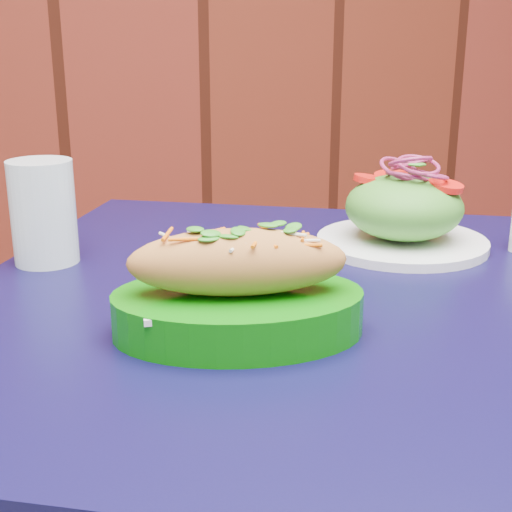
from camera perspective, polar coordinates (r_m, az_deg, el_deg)
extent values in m
cube|color=black|center=(0.80, 5.00, -4.00)|extent=(1.06, 1.06, 0.03)
cylinder|color=black|center=(1.32, -8.72, -13.07)|extent=(0.04, 0.04, 0.72)
cube|color=white|center=(0.67, -1.46, -3.26)|extent=(0.18, 0.11, 0.01)
ellipsoid|color=#BE763C|center=(0.66, -1.49, -0.48)|extent=(0.21, 0.11, 0.06)
cylinder|color=white|center=(0.98, 11.58, 1.08)|extent=(0.23, 0.23, 0.01)
ellipsoid|color=#4C992D|center=(0.97, 11.75, 3.85)|extent=(0.16, 0.16, 0.09)
cylinder|color=red|center=(0.95, 14.96, 5.73)|extent=(0.05, 0.05, 0.01)
cylinder|color=red|center=(0.97, 9.16, 6.35)|extent=(0.05, 0.05, 0.01)
cylinder|color=red|center=(1.00, 10.74, 6.57)|extent=(0.05, 0.05, 0.01)
torus|color=#9A2154|center=(0.96, 11.92, 6.63)|extent=(0.06, 0.06, 0.01)
torus|color=#9A2154|center=(0.95, 11.94, 6.87)|extent=(0.06, 0.06, 0.01)
torus|color=#9A2154|center=(0.95, 11.95, 7.10)|extent=(0.06, 0.06, 0.01)
torus|color=#9A2154|center=(0.95, 11.97, 7.34)|extent=(0.06, 0.06, 0.01)
torus|color=#9A2154|center=(0.95, 11.98, 7.58)|extent=(0.06, 0.06, 0.01)
torus|color=#9A2154|center=(0.95, 12.00, 7.81)|extent=(0.06, 0.06, 0.01)
cylinder|color=silver|center=(0.92, -16.65, 3.38)|extent=(0.08, 0.08, 0.13)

